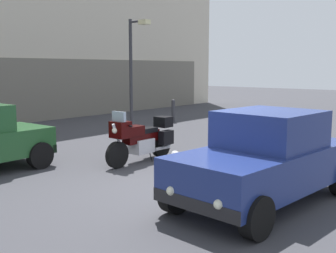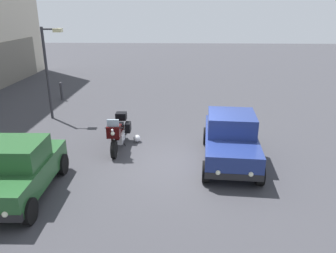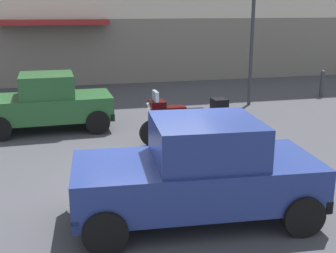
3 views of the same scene
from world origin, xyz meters
name	(u,v)px [view 1 (image 1 of 3)]	position (x,y,z in m)	size (l,w,h in m)	color
ground_plane	(183,190)	(0.00, 0.00, 0.00)	(80.00, 80.00, 0.00)	#38383D
motorcycle	(142,138)	(1.26, 2.33, 0.62)	(2.26, 0.76, 1.36)	black
helmet	(175,156)	(1.86, 1.72, 0.14)	(0.28, 0.28, 0.28)	silver
car_hatchback_near	(266,158)	(0.31, -1.60, 0.81)	(3.97, 2.05, 1.64)	navy
streetlamp_curbside	(134,63)	(4.64, 5.90, 2.56)	(0.28, 0.94, 4.12)	#2D2D33
bollard_curbside	(173,110)	(7.90, 6.71, 0.53)	(0.16, 0.16, 1.01)	#333338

